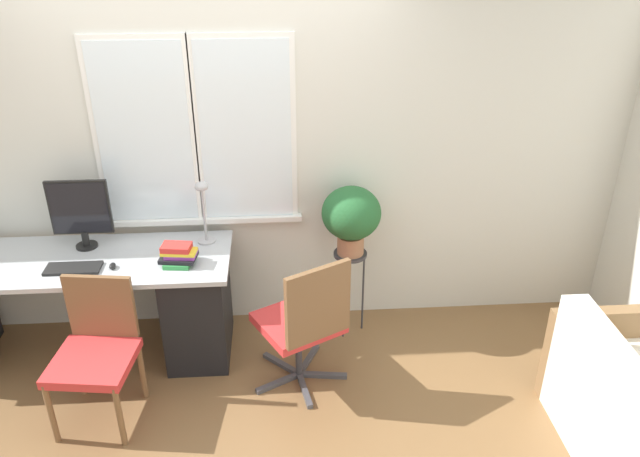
{
  "coord_description": "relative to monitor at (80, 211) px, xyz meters",
  "views": [
    {
      "loc": [
        0.46,
        -3.21,
        2.77
      ],
      "look_at": [
        0.7,
        0.17,
        1.01
      ],
      "focal_mm": 35.0,
      "sensor_mm": 36.0,
      "label": 1
    }
  ],
  "objects": [
    {
      "name": "ground_plane",
      "position": [
        0.83,
        -0.5,
        -1.02
      ],
      "size": [
        14.0,
        14.0,
        0.0
      ],
      "primitive_type": "plane",
      "color": "brown"
    },
    {
      "name": "office_chair_swivel",
      "position": [
        1.42,
        -0.57,
        -0.53
      ],
      "size": [
        0.63,
        0.64,
        0.95
      ],
      "rotation": [
        0.0,
        0.0,
        3.64
      ],
      "color": "#47474C",
      "rests_on": "ground_plane"
    },
    {
      "name": "mouse",
      "position": [
        0.23,
        -0.29,
        -0.24
      ],
      "size": [
        0.04,
        0.07,
        0.03
      ],
      "color": "black",
      "rests_on": "desk"
    },
    {
      "name": "book_stack",
      "position": [
        0.64,
        -0.27,
        -0.2
      ],
      "size": [
        0.24,
        0.2,
        0.14
      ],
      "color": "green",
      "rests_on": "desk"
    },
    {
      "name": "keyboard",
      "position": [
        -0.01,
        -0.29,
        -0.25
      ],
      "size": [
        0.34,
        0.14,
        0.02
      ],
      "color": "black",
      "rests_on": "desk"
    },
    {
      "name": "desk_chair_wooden",
      "position": [
        0.19,
        -0.73,
        -0.55
      ],
      "size": [
        0.51,
        0.51,
        0.87
      ],
      "rotation": [
        0.0,
        0.0,
        -0.13
      ],
      "color": "brown",
      "rests_on": "ground_plane"
    },
    {
      "name": "wall_back_with_window",
      "position": [
        0.82,
        0.25,
        0.33
      ],
      "size": [
        9.0,
        0.12,
        2.7
      ],
      "color": "silver",
      "rests_on": "ground_plane"
    },
    {
      "name": "desk",
      "position": [
        -0.12,
        -0.17,
        -0.61
      ],
      "size": [
        2.15,
        0.68,
        0.76
      ],
      "color": "#B2B7BC",
      "rests_on": "ground_plane"
    },
    {
      "name": "plant_stand",
      "position": [
        1.76,
        -0.01,
        -0.47
      ],
      "size": [
        0.23,
        0.23,
        0.64
      ],
      "color": "#333338",
      "rests_on": "ground_plane"
    },
    {
      "name": "potted_plant",
      "position": [
        1.76,
        -0.01,
        -0.09
      ],
      "size": [
        0.4,
        0.4,
        0.49
      ],
      "color": "#9E6B4C",
      "rests_on": "plant_stand"
    },
    {
      "name": "monitor",
      "position": [
        0.0,
        0.0,
        0.0
      ],
      "size": [
        0.39,
        0.14,
        0.47
      ],
      "color": "black",
      "rests_on": "desk"
    },
    {
      "name": "desk_lamp",
      "position": [
        0.79,
        0.02,
        0.02
      ],
      "size": [
        0.12,
        0.12,
        0.43
      ],
      "color": "#ADADB2",
      "rests_on": "desk"
    }
  ]
}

